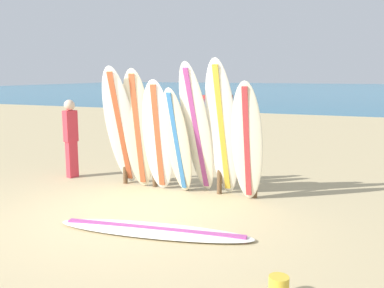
% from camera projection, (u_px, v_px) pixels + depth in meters
% --- Properties ---
extents(ground_plane, '(120.00, 120.00, 0.00)m').
position_uv_depth(ground_plane, '(122.00, 216.00, 6.51)').
color(ground_plane, tan).
extents(ocean_water, '(120.00, 80.00, 0.01)m').
position_uv_depth(ocean_water, '(338.00, 90.00, 59.51)').
color(ocean_water, '#196B93').
rests_on(ocean_water, ground).
extents(surfboard_rack, '(2.76, 0.09, 1.09)m').
position_uv_depth(surfboard_rack, '(186.00, 156.00, 7.86)').
color(surfboard_rack, brown).
rests_on(surfboard_rack, ground).
extents(surfboard_leaning_far_left, '(0.74, 1.12, 2.33)m').
position_uv_depth(surfboard_leaning_far_left, '(121.00, 128.00, 7.90)').
color(surfboard_leaning_far_left, white).
rests_on(surfboard_leaning_far_left, ground).
extents(surfboard_leaning_left, '(0.66, 0.72, 2.29)m').
position_uv_depth(surfboard_leaning_left, '(138.00, 130.00, 7.80)').
color(surfboard_leaning_left, beige).
rests_on(surfboard_leaning_left, ground).
extents(surfboard_leaning_center_left, '(0.65, 0.65, 2.10)m').
position_uv_depth(surfboard_leaning_center_left, '(158.00, 137.00, 7.67)').
color(surfboard_leaning_center_left, white).
rests_on(surfboard_leaning_center_left, ground).
extents(surfboard_leaning_center, '(0.53, 0.72, 1.97)m').
position_uv_depth(surfboard_leaning_center, '(177.00, 142.00, 7.46)').
color(surfboard_leaning_center, beige).
rests_on(surfboard_leaning_center, ground).
extents(surfboard_leaning_center_right, '(0.55, 1.08, 2.40)m').
position_uv_depth(surfboard_leaning_center_right, '(197.00, 131.00, 7.33)').
color(surfboard_leaning_center_right, white).
rests_on(surfboard_leaning_center_right, ground).
extents(surfboard_leaning_right, '(0.56, 1.01, 2.45)m').
position_uv_depth(surfboard_leaning_right, '(222.00, 130.00, 7.17)').
color(surfboard_leaning_right, white).
rests_on(surfboard_leaning_right, ground).
extents(surfboard_leaning_far_right, '(0.56, 0.70, 2.09)m').
position_uv_depth(surfboard_leaning_far_right, '(247.00, 143.00, 6.96)').
color(surfboard_leaning_far_right, silver).
rests_on(surfboard_leaning_far_right, ground).
extents(surfboard_lying_on_sand, '(2.87, 0.94, 0.08)m').
position_uv_depth(surfboard_lying_on_sand, '(153.00, 230.00, 5.82)').
color(surfboard_lying_on_sand, white).
rests_on(surfboard_lying_on_sand, ground).
extents(beachgoer_standing, '(0.24, 0.30, 1.65)m').
position_uv_depth(beachgoer_standing, '(71.00, 135.00, 8.82)').
color(beachgoer_standing, '#D8333F').
rests_on(beachgoer_standing, ground).
extents(small_boat_offshore, '(2.52, 2.74, 0.71)m').
position_uv_depth(small_boat_offshore, '(217.00, 96.00, 37.20)').
color(small_boat_offshore, '#B22D28').
rests_on(small_boat_offshore, ocean_water).
extents(sand_bucket, '(0.20, 0.20, 0.22)m').
position_uv_depth(sand_bucket, '(279.00, 287.00, 4.11)').
color(sand_bucket, gold).
rests_on(sand_bucket, ground).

